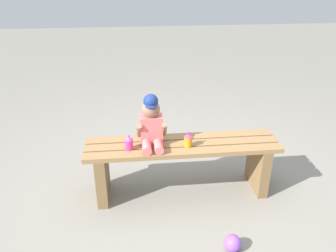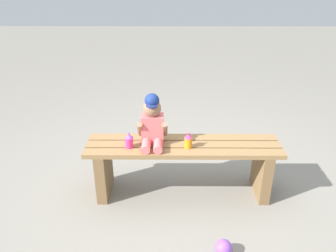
{
  "view_description": "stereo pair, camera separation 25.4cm",
  "coord_description": "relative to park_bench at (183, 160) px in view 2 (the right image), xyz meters",
  "views": [
    {
      "loc": [
        -0.36,
        -2.33,
        1.74
      ],
      "look_at": [
        -0.12,
        -0.05,
        0.63
      ],
      "focal_mm": 36.63,
      "sensor_mm": 36.0,
      "label": 1
    },
    {
      "loc": [
        -0.11,
        -2.34,
        1.74
      ],
      "look_at": [
        -0.12,
        -0.05,
        0.63
      ],
      "focal_mm": 36.63,
      "sensor_mm": 36.0,
      "label": 2
    }
  ],
  "objects": [
    {
      "name": "toy_ball",
      "position": [
        0.25,
        -0.68,
        -0.25
      ],
      "size": [
        0.11,
        0.11,
        0.11
      ],
      "primitive_type": "sphere",
      "color": "#8C4CCC",
      "rests_on": "ground_plane"
    },
    {
      "name": "ground_plane",
      "position": [
        0.0,
        0.0,
        -0.31
      ],
      "size": [
        16.0,
        16.0,
        0.0
      ],
      "primitive_type": "plane",
      "color": "gray"
    },
    {
      "name": "sippy_cup_right",
      "position": [
        0.03,
        -0.05,
        0.21
      ],
      "size": [
        0.06,
        0.06,
        0.12
      ],
      "color": "orange",
      "rests_on": "park_bench"
    },
    {
      "name": "child_figure",
      "position": [
        -0.24,
        0.02,
        0.32
      ],
      "size": [
        0.23,
        0.27,
        0.4
      ],
      "color": "#E56666",
      "rests_on": "park_bench"
    },
    {
      "name": "sippy_cup_left",
      "position": [
        -0.41,
        -0.05,
        0.21
      ],
      "size": [
        0.06,
        0.06,
        0.12
      ],
      "color": "#E5337F",
      "rests_on": "park_bench"
    },
    {
      "name": "park_bench",
      "position": [
        0.0,
        0.0,
        0.0
      ],
      "size": [
        1.52,
        0.35,
        0.45
      ],
      "color": "olive",
      "rests_on": "ground_plane"
    }
  ]
}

